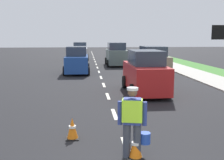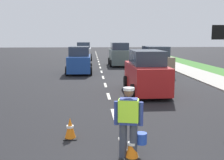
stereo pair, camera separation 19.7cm
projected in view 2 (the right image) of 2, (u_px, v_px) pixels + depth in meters
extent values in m
plane|color=black|center=(100.00, 67.00, 24.86)|extent=(96.00, 96.00, 0.00)
cube|color=silver|center=(124.00, 148.00, 6.84)|extent=(0.14, 1.40, 0.01)
cube|color=silver|center=(114.00, 114.00, 9.80)|extent=(0.14, 1.40, 0.01)
cube|color=silver|center=(109.00, 96.00, 12.75)|extent=(0.14, 1.40, 0.01)
cube|color=silver|center=(105.00, 85.00, 15.70)|extent=(0.14, 1.40, 0.01)
cube|color=silver|center=(103.00, 77.00, 18.66)|extent=(0.14, 1.40, 0.01)
cube|color=silver|center=(101.00, 72.00, 21.61)|extent=(0.14, 1.40, 0.01)
cube|color=silver|center=(100.00, 68.00, 24.56)|extent=(0.14, 1.40, 0.01)
cube|color=silver|center=(99.00, 64.00, 27.52)|extent=(0.14, 1.40, 0.01)
cube|color=silver|center=(99.00, 62.00, 30.47)|extent=(0.14, 1.40, 0.01)
cube|color=silver|center=(98.00, 59.00, 33.42)|extent=(0.14, 1.40, 0.01)
cube|color=silver|center=(97.00, 58.00, 36.37)|extent=(0.14, 1.40, 0.01)
cube|color=silver|center=(97.00, 56.00, 39.33)|extent=(0.14, 1.40, 0.01)
cube|color=silver|center=(96.00, 55.00, 42.28)|extent=(0.14, 1.40, 0.01)
cube|color=silver|center=(96.00, 53.00, 45.23)|extent=(0.14, 1.40, 0.01)
cube|color=silver|center=(96.00, 52.00, 48.19)|extent=(0.14, 1.40, 0.01)
cube|color=silver|center=(96.00, 52.00, 51.14)|extent=(0.14, 1.40, 0.01)
cylinder|color=#383D4C|center=(123.00, 141.00, 6.24)|extent=(0.18, 0.18, 0.82)
cylinder|color=#383D4C|center=(133.00, 141.00, 6.21)|extent=(0.18, 0.18, 0.82)
cube|color=navy|center=(129.00, 111.00, 6.11)|extent=(0.44, 0.32, 0.60)
cube|color=#A5EA33|center=(129.00, 110.00, 6.11)|extent=(0.51, 0.37, 0.51)
cylinder|color=navy|center=(116.00, 113.00, 6.16)|extent=(0.11, 0.11, 0.55)
cylinder|color=navy|center=(141.00, 114.00, 6.08)|extent=(0.11, 0.11, 0.55)
sphere|color=brown|center=(129.00, 92.00, 6.04)|extent=(0.22, 0.22, 0.22)
cylinder|color=silver|center=(129.00, 89.00, 6.03)|extent=(0.26, 0.26, 0.06)
cylinder|color=#2347B7|center=(141.00, 138.00, 6.28)|extent=(0.26, 0.26, 0.26)
cube|color=black|center=(132.00, 157.00, 6.27)|extent=(0.36, 0.36, 0.03)
cone|color=orange|center=(132.00, 145.00, 6.22)|extent=(0.30, 0.30, 0.59)
cylinder|color=white|center=(132.00, 143.00, 6.21)|extent=(0.20, 0.20, 0.06)
cube|color=black|center=(70.00, 138.00, 7.47)|extent=(0.36, 0.36, 0.03)
cone|color=orange|center=(70.00, 128.00, 7.42)|extent=(0.30, 0.30, 0.57)
cylinder|color=white|center=(70.00, 127.00, 7.42)|extent=(0.20, 0.20, 0.06)
cube|color=red|center=(146.00, 77.00, 13.45)|extent=(1.63, 4.20, 1.26)
cube|color=#2D3847|center=(147.00, 57.00, 13.19)|extent=(1.43, 2.31, 0.70)
cylinder|color=black|center=(126.00, 82.00, 14.74)|extent=(0.22, 0.68, 0.68)
cylinder|color=black|center=(156.00, 82.00, 14.87)|extent=(0.22, 0.68, 0.68)
cylinder|color=black|center=(133.00, 92.00, 12.17)|extent=(0.22, 0.68, 0.68)
cylinder|color=black|center=(169.00, 91.00, 12.30)|extent=(0.22, 0.68, 0.68)
cube|color=slate|center=(119.00, 57.00, 26.22)|extent=(1.77, 4.14, 1.36)
cube|color=#2D3847|center=(119.00, 46.00, 25.96)|extent=(1.56, 2.27, 0.70)
cylinder|color=black|center=(109.00, 61.00, 27.50)|extent=(0.22, 0.68, 0.68)
cylinder|color=black|center=(127.00, 61.00, 27.64)|extent=(0.22, 0.68, 0.68)
cylinder|color=black|center=(111.00, 63.00, 24.98)|extent=(0.22, 0.68, 0.68)
cylinder|color=black|center=(130.00, 63.00, 25.11)|extent=(0.22, 0.68, 0.68)
cube|color=gray|center=(155.00, 64.00, 20.32)|extent=(1.82, 4.28, 1.21)
cube|color=#2D3847|center=(155.00, 51.00, 20.07)|extent=(1.60, 2.36, 0.70)
cylinder|color=black|center=(139.00, 68.00, 21.63)|extent=(0.22, 0.68, 0.68)
cylinder|color=black|center=(162.00, 67.00, 21.77)|extent=(0.22, 0.68, 0.68)
cylinder|color=black|center=(146.00, 72.00, 19.02)|extent=(0.22, 0.68, 0.68)
cylinder|color=black|center=(172.00, 72.00, 19.16)|extent=(0.22, 0.68, 0.68)
cube|color=silver|center=(84.00, 53.00, 32.68)|extent=(1.70, 4.38, 1.26)
cube|color=#2D3847|center=(84.00, 45.00, 32.63)|extent=(1.49, 2.41, 0.70)
cylinder|color=black|center=(91.00, 58.00, 31.48)|extent=(0.22, 0.68, 0.68)
cylinder|color=black|center=(76.00, 58.00, 31.35)|extent=(0.22, 0.68, 0.68)
cylinder|color=black|center=(91.00, 56.00, 34.15)|extent=(0.22, 0.68, 0.68)
cylinder|color=black|center=(77.00, 56.00, 34.02)|extent=(0.22, 0.68, 0.68)
cube|color=#1E4799|center=(79.00, 63.00, 20.67)|extent=(1.68, 3.82, 1.18)
cube|color=#2D3847|center=(79.00, 51.00, 20.62)|extent=(1.48, 2.10, 0.70)
cylinder|color=black|center=(91.00, 71.00, 19.64)|extent=(0.22, 0.68, 0.68)
cylinder|color=black|center=(67.00, 71.00, 19.51)|extent=(0.22, 0.68, 0.68)
cylinder|color=black|center=(91.00, 67.00, 21.97)|extent=(0.22, 0.68, 0.68)
cylinder|color=black|center=(70.00, 67.00, 21.84)|extent=(0.22, 0.68, 0.68)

